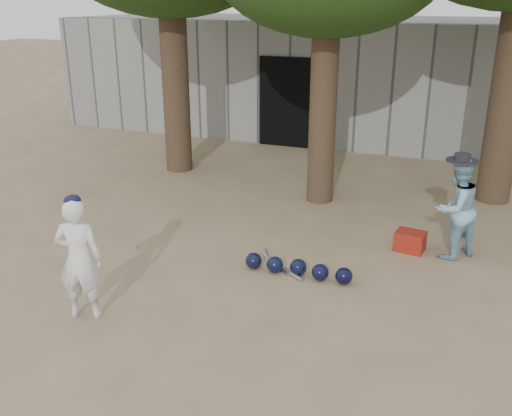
% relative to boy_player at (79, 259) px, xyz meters
% --- Properties ---
extents(ground, '(70.00, 70.00, 0.00)m').
position_rel_boy_player_xyz_m(ground, '(0.88, 0.80, -0.75)').
color(ground, '#937C5E').
rests_on(ground, ground).
extents(boy_player, '(0.63, 0.50, 1.49)m').
position_rel_boy_player_xyz_m(boy_player, '(0.00, 0.00, 0.00)').
color(boy_player, white).
rests_on(boy_player, ground).
extents(spectator_blue, '(0.89, 0.91, 1.48)m').
position_rel_boy_player_xyz_m(spectator_blue, '(3.93, 3.35, -0.00)').
color(spectator_blue, '#82B3C9').
rests_on(spectator_blue, ground).
extents(red_bag, '(0.46, 0.37, 0.30)m').
position_rel_boy_player_xyz_m(red_bag, '(3.35, 3.32, -0.60)').
color(red_bag, maroon).
rests_on(red_bag, ground).
extents(back_building, '(16.00, 5.24, 3.00)m').
position_rel_boy_player_xyz_m(back_building, '(0.87, 11.14, 0.75)').
color(back_building, gray).
rests_on(back_building, ground).
extents(helmet_row, '(1.51, 0.28, 0.23)m').
position_rel_boy_player_xyz_m(helmet_row, '(2.04, 1.92, -0.63)').
color(helmet_row, black).
rests_on(helmet_row, ground).
extents(bat_pile, '(0.87, 0.79, 0.06)m').
position_rel_boy_player_xyz_m(bat_pile, '(1.67, 2.09, -0.72)').
color(bat_pile, '#A9A8AF').
rests_on(bat_pile, ground).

